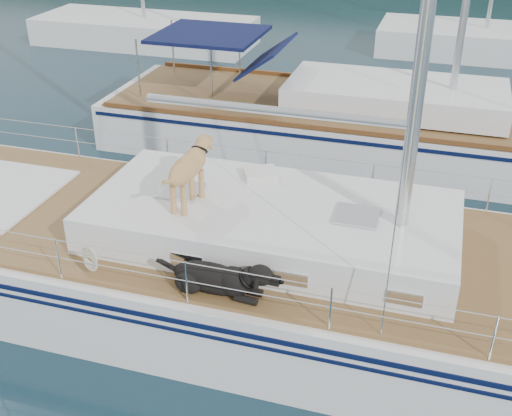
% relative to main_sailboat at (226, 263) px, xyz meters
% --- Properties ---
extents(ground, '(120.00, 120.00, 0.00)m').
position_rel_main_sailboat_xyz_m(ground, '(-0.09, 0.01, -0.68)').
color(ground, black).
rests_on(ground, ground).
extents(main_sailboat, '(12.00, 3.80, 14.01)m').
position_rel_main_sailboat_xyz_m(main_sailboat, '(0.00, 0.00, 0.00)').
color(main_sailboat, white).
rests_on(main_sailboat, ground).
extents(neighbor_sailboat, '(11.00, 3.50, 13.30)m').
position_rel_main_sailboat_xyz_m(neighbor_sailboat, '(0.70, 6.38, -0.05)').
color(neighbor_sailboat, white).
rests_on(neighbor_sailboat, ground).
extents(bg_boat_west, '(8.00, 3.00, 11.65)m').
position_rel_main_sailboat_xyz_m(bg_boat_west, '(-8.09, 14.01, -0.23)').
color(bg_boat_west, white).
rests_on(bg_boat_west, ground).
extents(bg_boat_center, '(7.20, 3.00, 11.65)m').
position_rel_main_sailboat_xyz_m(bg_boat_center, '(3.91, 16.01, -0.23)').
color(bg_boat_center, white).
rests_on(bg_boat_center, ground).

